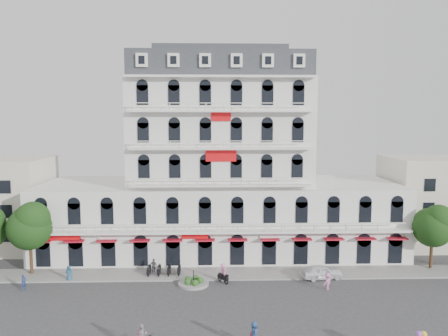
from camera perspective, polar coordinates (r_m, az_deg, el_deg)
ground at (r=41.44m, az=0.01°, el=-18.00°), size 120.00×120.00×0.00m
sidewalk at (r=49.75m, az=-0.31°, el=-13.63°), size 53.00×4.00×0.16m
main_building at (r=56.19m, az=-0.53°, el=-0.92°), size 45.00×15.00×25.80m
flank_building_east at (r=66.51m, az=26.30°, el=-3.89°), size 14.00×10.00×12.00m
traffic_island at (r=46.90m, az=-4.01°, el=-14.69°), size 3.20×3.20×1.60m
parked_scooter_row at (r=49.85m, az=-7.83°, el=-13.75°), size 4.40×1.80×1.10m
tree_west_inner at (r=52.46m, az=-24.03°, el=-6.75°), size 4.76×4.76×8.25m
tree_east_inner at (r=55.24m, az=25.66°, el=-6.69°), size 4.40×4.37×7.57m
parked_car at (r=49.46m, az=12.63°, el=-13.08°), size 4.61×2.37×1.50m
rider_east at (r=34.78m, az=3.97°, el=-20.98°), size 0.65×1.70×2.25m
rider_center at (r=47.06m, az=-0.14°, el=-13.50°), size 1.17×1.44×2.09m
pedestrian_left at (r=50.34m, az=-19.58°, el=-12.85°), size 0.87×0.61×1.69m
pedestrian_mid at (r=50.36m, az=-9.15°, el=-12.54°), size 1.07×0.84×1.69m
pedestrian_right at (r=46.44m, az=13.34°, el=-14.25°), size 1.28×1.23×1.75m
pedestrian_far at (r=49.54m, az=-24.70°, el=-13.43°), size 0.59×0.70×1.62m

